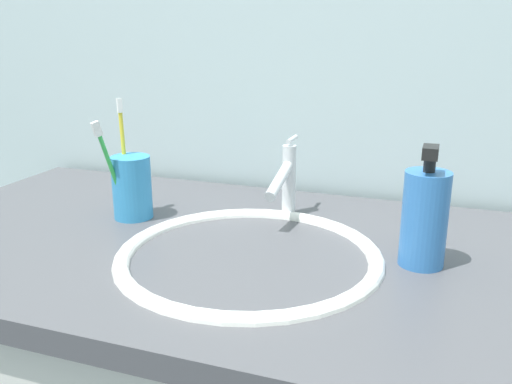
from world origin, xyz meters
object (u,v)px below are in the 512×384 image
faucet (286,179)px  soap_dispenser (425,217)px  toothbrush_cup (132,187)px  toothbrush_yellow (124,149)px  toothbrush_green (110,165)px

faucet → soap_dispenser: soap_dispenser is taller
toothbrush_cup → toothbrush_yellow: 0.07m
faucet → soap_dispenser: bearing=-28.5°
toothbrush_cup → soap_dispenser: 0.49m
toothbrush_green → soap_dispenser: 0.50m
faucet → toothbrush_green: 0.30m
toothbrush_yellow → faucet: bearing=16.0°
toothbrush_green → soap_dispenser: toothbrush_green is taller
soap_dispenser → toothbrush_green: bearing=179.9°
toothbrush_cup → toothbrush_yellow: bearing=147.7°
toothbrush_cup → toothbrush_green: size_ratio=0.64×
toothbrush_green → soap_dispenser: bearing=-0.1°
toothbrush_green → toothbrush_cup: bearing=67.2°
faucet → toothbrush_yellow: 0.29m
toothbrush_cup → toothbrush_green: toothbrush_green is taller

